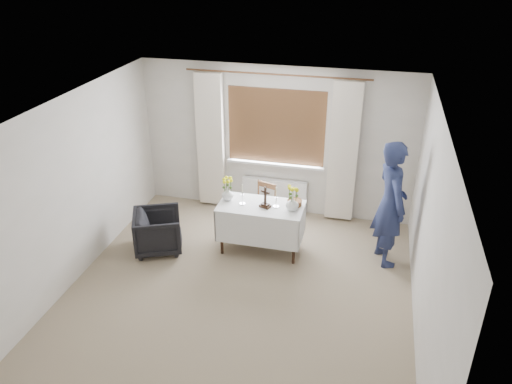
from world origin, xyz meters
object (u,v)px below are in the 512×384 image
at_px(armchair, 158,231).
at_px(flower_vase_left, 228,194).
at_px(altar_table, 261,228).
at_px(flower_vase_right, 292,204).
at_px(person, 390,204).
at_px(wooden_cross, 265,197).
at_px(wooden_chair, 261,208).

height_order(armchair, flower_vase_left, flower_vase_left).
xyz_separation_m(altar_table, flower_vase_right, (0.46, -0.02, 0.48)).
distance_m(armchair, person, 3.40).
height_order(wooden_cross, flower_vase_left, wooden_cross).
relative_size(altar_table, flower_vase_left, 6.77).
xyz_separation_m(altar_table, wooden_chair, (-0.12, 0.56, 0.02)).
distance_m(wooden_cross, flower_vase_right, 0.40).
height_order(flower_vase_left, flower_vase_right, flower_vase_right).
height_order(altar_table, armchair, altar_table).
height_order(armchair, person, person).
distance_m(altar_table, flower_vase_right, 0.66).
bearing_deg(wooden_cross, person, 29.33).
distance_m(wooden_chair, wooden_cross, 0.82).
xyz_separation_m(wooden_chair, wooden_cross, (0.19, -0.60, 0.53)).
xyz_separation_m(wooden_cross, flower_vase_right, (0.39, 0.01, -0.06)).
height_order(armchair, flower_vase_right, flower_vase_right).
distance_m(altar_table, armchair, 1.54).
distance_m(armchair, flower_vase_left, 1.19).
bearing_deg(person, armchair, 77.64).
relative_size(armchair, flower_vase_right, 3.56).
distance_m(wooden_chair, armchair, 1.65).
relative_size(wooden_chair, flower_vase_right, 4.09).
distance_m(altar_table, person, 1.90).
distance_m(armchair, flower_vase_right, 2.06).
height_order(person, wooden_cross, person).
relative_size(armchair, person, 0.37).
xyz_separation_m(altar_table, wooden_cross, (0.07, -0.03, 0.54)).
height_order(wooden_chair, flower_vase_left, flower_vase_left).
xyz_separation_m(wooden_chair, flower_vase_left, (-0.40, -0.50, 0.46)).
height_order(wooden_chair, person, person).
bearing_deg(wooden_cross, flower_vase_left, -166.92).
bearing_deg(flower_vase_left, person, 2.89).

